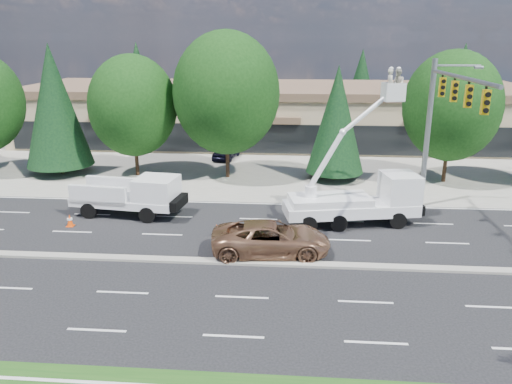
# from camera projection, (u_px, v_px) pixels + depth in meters

# --- Properties ---
(ground) EXTENTS (140.00, 140.00, 0.00)m
(ground) POSITION_uv_depth(u_px,v_px,m) (249.00, 263.00, 23.42)
(ground) COLOR black
(ground) RESTS_ON ground
(concrete_apron) EXTENTS (140.00, 22.00, 0.01)m
(concrete_apron) POSITION_uv_depth(u_px,v_px,m) (271.00, 162.00, 42.46)
(concrete_apron) COLOR gray
(concrete_apron) RESTS_ON ground
(road_median) EXTENTS (120.00, 0.55, 0.12)m
(road_median) POSITION_uv_depth(u_px,v_px,m) (249.00, 262.00, 23.40)
(road_median) COLOR gray
(road_median) RESTS_ON ground
(strip_mall) EXTENTS (50.40, 15.40, 5.50)m
(strip_mall) POSITION_uv_depth(u_px,v_px,m) (276.00, 112.00, 51.11)
(strip_mall) COLOR tan
(strip_mall) RESTS_ON ground
(tree_front_b) EXTENTS (4.98, 4.98, 9.81)m
(tree_front_b) POSITION_uv_depth(u_px,v_px,m) (55.00, 106.00, 37.33)
(tree_front_b) COLOR #332114
(tree_front_b) RESTS_ON ground
(tree_front_c) EXTENTS (6.54, 6.54, 9.07)m
(tree_front_c) POSITION_uv_depth(u_px,v_px,m) (133.00, 106.00, 36.87)
(tree_front_c) COLOR #332114
(tree_front_c) RESTS_ON ground
(tree_front_d) EXTENTS (7.74, 7.74, 10.74)m
(tree_front_d) POSITION_uv_depth(u_px,v_px,m) (226.00, 93.00, 36.05)
(tree_front_d) COLOR #332114
(tree_front_d) RESTS_ON ground
(tree_front_e) EXTENTS (4.23, 4.23, 8.33)m
(tree_front_e) POSITION_uv_depth(u_px,v_px,m) (337.00, 120.00, 35.99)
(tree_front_e) COLOR #332114
(tree_front_e) RESTS_ON ground
(tree_front_f) EXTENTS (6.80, 6.80, 9.43)m
(tree_front_f) POSITION_uv_depth(u_px,v_px,m) (452.00, 106.00, 35.08)
(tree_front_f) COLOR #332114
(tree_front_f) RESTS_ON ground
(tree_back_a) EXTENTS (4.89, 4.89, 9.64)m
(tree_back_a) POSITION_uv_depth(u_px,v_px,m) (138.00, 78.00, 63.21)
(tree_back_a) COLOR #332114
(tree_back_a) RESTS_ON ground
(tree_back_b) EXTENTS (5.25, 5.25, 10.35)m
(tree_back_b) POSITION_uv_depth(u_px,v_px,m) (248.00, 76.00, 62.05)
(tree_back_b) COLOR #332114
(tree_back_b) RESTS_ON ground
(tree_back_c) EXTENTS (4.49, 4.49, 8.85)m
(tree_back_c) POSITION_uv_depth(u_px,v_px,m) (361.00, 83.00, 61.24)
(tree_back_c) COLOR #332114
(tree_back_c) RESTS_ON ground
(tree_back_d) EXTENTS (4.86, 4.86, 9.57)m
(tree_back_d) POSITION_uv_depth(u_px,v_px,m) (462.00, 81.00, 60.22)
(tree_back_d) COLOR #332114
(tree_back_d) RESTS_ON ground
(signal_mast) EXTENTS (2.76, 10.16, 9.00)m
(signal_mast) POSITION_uv_depth(u_px,v_px,m) (440.00, 115.00, 27.57)
(signal_mast) COLOR gray
(signal_mast) RESTS_ON ground
(utility_pickup) EXTENTS (6.48, 3.06, 2.39)m
(utility_pickup) POSITION_uv_depth(u_px,v_px,m) (133.00, 199.00, 29.53)
(utility_pickup) COLOR white
(utility_pickup) RESTS_ON ground
(bucket_truck) EXTENTS (7.76, 3.66, 8.68)m
(bucket_truck) POSITION_uv_depth(u_px,v_px,m) (363.00, 193.00, 27.97)
(bucket_truck) COLOR white
(bucket_truck) RESTS_ON ground
(traffic_cone_a) EXTENTS (0.40, 0.40, 0.70)m
(traffic_cone_a) POSITION_uv_depth(u_px,v_px,m) (70.00, 220.00, 27.95)
(traffic_cone_a) COLOR #FF4A08
(traffic_cone_a) RESTS_ON ground
(traffic_cone_b) EXTENTS (0.40, 0.40, 0.70)m
(traffic_cone_b) POSITION_uv_depth(u_px,v_px,m) (217.00, 230.00, 26.52)
(traffic_cone_b) COLOR #FF4A08
(traffic_cone_b) RESTS_ON ground
(traffic_cone_c) EXTENTS (0.40, 0.40, 0.70)m
(traffic_cone_c) POSITION_uv_depth(u_px,v_px,m) (270.00, 225.00, 27.28)
(traffic_cone_c) COLOR #FF4A08
(traffic_cone_c) RESTS_ON ground
(minivan) EXTENTS (5.98, 3.14, 1.61)m
(minivan) POSITION_uv_depth(u_px,v_px,m) (271.00, 238.00, 24.27)
(minivan) COLOR #895D42
(minivan) RESTS_ON ground
(parked_car_west) EXTENTS (2.30, 4.35, 1.41)m
(parked_car_west) POSITION_uv_depth(u_px,v_px,m) (226.00, 150.00, 43.49)
(parked_car_west) COLOR black
(parked_car_west) RESTS_ON ground
(parked_car_east) EXTENTS (2.46, 5.28, 1.67)m
(parked_car_east) POSITION_uv_depth(u_px,v_px,m) (343.00, 161.00, 39.36)
(parked_car_east) COLOR black
(parked_car_east) RESTS_ON ground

